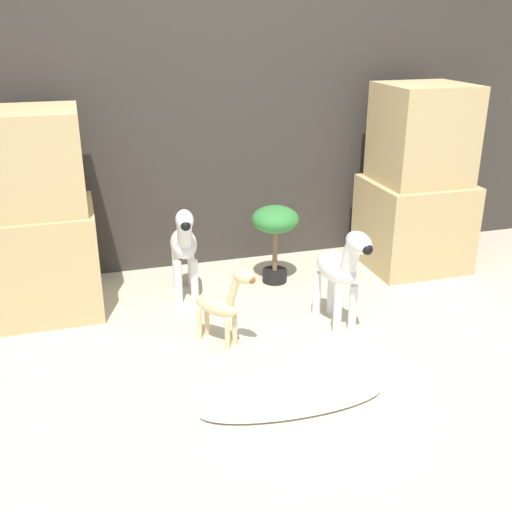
% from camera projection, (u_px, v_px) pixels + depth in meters
% --- Properties ---
extents(ground_plane, '(14.00, 14.00, 0.00)m').
position_uv_depth(ground_plane, '(305.00, 377.00, 3.08)').
color(ground_plane, beige).
extents(wall_back, '(6.40, 0.08, 2.20)m').
position_uv_depth(wall_back, '(223.00, 112.00, 4.18)').
color(wall_back, '#38332D').
rests_on(wall_back, ground_plane).
extents(rock_pillar_left, '(0.68, 0.64, 1.24)m').
position_uv_depth(rock_pillar_left, '(36.00, 220.00, 3.59)').
color(rock_pillar_left, tan).
rests_on(rock_pillar_left, ground_plane).
extents(rock_pillar_right, '(0.68, 0.64, 1.31)m').
position_uv_depth(rock_pillar_right, '(417.00, 185.00, 4.26)').
color(rock_pillar_right, tan).
rests_on(rock_pillar_right, ground_plane).
extents(zebra_right, '(0.21, 0.51, 0.65)m').
position_uv_depth(zebra_right, '(341.00, 268.00, 3.44)').
color(zebra_right, white).
rests_on(zebra_right, ground_plane).
extents(zebra_left, '(0.21, 0.51, 0.65)m').
position_uv_depth(zebra_left, '(184.00, 244.00, 3.81)').
color(zebra_left, white).
rests_on(zebra_left, ground_plane).
extents(giraffe_figurine, '(0.32, 0.37, 0.49)m').
position_uv_depth(giraffe_figurine, '(222.00, 303.00, 3.30)').
color(giraffe_figurine, beige).
rests_on(giraffe_figurine, ground_plane).
extents(potted_palm_front, '(0.32, 0.32, 0.54)m').
position_uv_depth(potted_palm_front, '(275.00, 227.00, 4.04)').
color(potted_palm_front, black).
rests_on(potted_palm_front, ground_plane).
extents(surfboard, '(0.92, 0.30, 0.08)m').
position_uv_depth(surfboard, '(291.00, 400.00, 2.86)').
color(surfboard, silver).
rests_on(surfboard, ground_plane).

